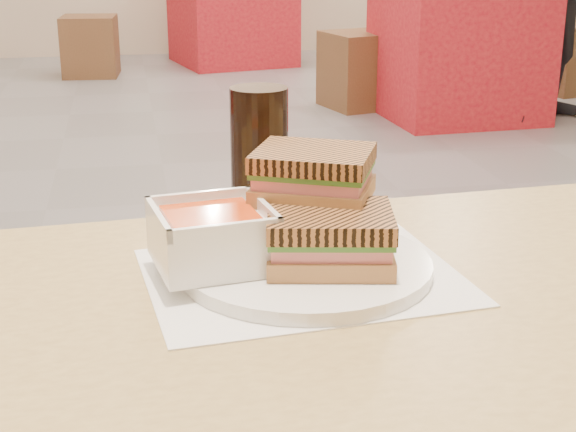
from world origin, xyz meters
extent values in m
cube|color=tan|center=(0.13, -2.11, 0.73)|extent=(1.24, 0.78, 0.03)
cube|color=white|center=(0.03, -2.00, 0.75)|extent=(0.35, 0.29, 0.00)
cylinder|color=white|center=(0.03, -1.99, 0.76)|extent=(0.27, 0.27, 0.01)
cube|color=white|center=(-0.07, -1.99, 0.79)|extent=(0.13, 0.13, 0.05)
cube|color=#E15420|center=(-0.07, -1.99, 0.82)|extent=(0.11, 0.11, 0.01)
cube|color=white|center=(-0.01, -1.98, 0.82)|extent=(0.02, 0.12, 0.01)
cube|color=white|center=(-0.12, -1.99, 0.82)|extent=(0.02, 0.12, 0.01)
cube|color=white|center=(-0.08, -1.93, 0.82)|extent=(0.12, 0.02, 0.01)
cube|color=white|center=(-0.06, -2.04, 0.82)|extent=(0.12, 0.02, 0.01)
cube|color=#A37B44|center=(0.05, -2.01, 0.78)|extent=(0.15, 0.13, 0.02)
cube|color=#DA7471|center=(0.05, -2.01, 0.79)|extent=(0.14, 0.12, 0.01)
cube|color=#386B23|center=(0.05, -2.01, 0.80)|extent=(0.15, 0.13, 0.01)
cube|color=brown|center=(0.05, -2.01, 0.82)|extent=(0.15, 0.13, 0.02)
cube|color=#A37B44|center=(0.05, -1.94, 0.83)|extent=(0.16, 0.15, 0.02)
cube|color=#DA7471|center=(0.05, -1.94, 0.84)|extent=(0.15, 0.14, 0.01)
cube|color=#386B23|center=(0.05, -1.94, 0.85)|extent=(0.15, 0.14, 0.01)
cube|color=brown|center=(0.05, -1.94, 0.86)|extent=(0.16, 0.15, 0.02)
cylinder|color=black|center=(0.02, -1.76, 0.83)|extent=(0.07, 0.07, 0.16)
cube|color=red|center=(1.79, 2.03, 0.38)|extent=(0.91, 0.91, 0.75)
cube|color=red|center=(0.74, 4.35, 0.38)|extent=(1.03, 1.03, 0.76)
cube|color=brown|center=(1.30, 2.41, 0.23)|extent=(0.51, 0.51, 0.47)
cube|color=brown|center=(2.84, 2.64, 0.23)|extent=(0.50, 0.50, 0.46)
cube|color=brown|center=(-0.40, 3.93, 0.22)|extent=(0.43, 0.43, 0.45)
cube|color=brown|center=(0.72, 4.16, 0.24)|extent=(0.46, 0.46, 0.48)
camera|label=1|loc=(-0.15, -2.83, 1.11)|focal=53.74mm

